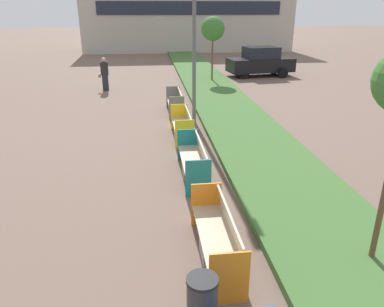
{
  "coord_description": "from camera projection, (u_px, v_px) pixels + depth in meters",
  "views": [
    {
      "loc": [
        -0.17,
        1.25,
        4.27
      ],
      "look_at": [
        0.9,
        10.49,
        0.6
      ],
      "focal_mm": 35.0,
      "sensor_mm": 36.0,
      "label": 1
    }
  ],
  "objects": [
    {
      "name": "street_lamp_post",
      "position": [
        194.0,
        4.0,
        13.24
      ],
      "size": [
        0.24,
        0.44,
        7.9
      ],
      "color": "#56595B",
      "rests_on": "ground"
    },
    {
      "name": "sapling_tree_far",
      "position": [
        213.0,
        29.0,
        21.33
      ],
      "size": [
        1.36,
        1.36,
        3.77
      ],
      "color": "brown",
      "rests_on": "ground"
    },
    {
      "name": "bench_teal_frame",
      "position": [
        194.0,
        163.0,
        9.97
      ],
      "size": [
        0.65,
        2.39,
        0.94
      ],
      "color": "gray",
      "rests_on": "ground"
    },
    {
      "name": "bench_yellow_frame",
      "position": [
        183.0,
        128.0,
        12.9
      ],
      "size": [
        0.65,
        2.11,
        0.94
      ],
      "color": "gray",
      "rests_on": "ground"
    },
    {
      "name": "building_backdrop",
      "position": [
        187.0,
        12.0,
        37.9
      ],
      "size": [
        20.62,
        5.98,
        7.5
      ],
      "color": "#B2AD9E",
      "rests_on": "ground"
    },
    {
      "name": "bench_orange_frame",
      "position": [
        218.0,
        240.0,
        6.69
      ],
      "size": [
        0.65,
        2.33,
        0.94
      ],
      "color": "gray",
      "rests_on": "ground"
    },
    {
      "name": "pedestrian_walking",
      "position": [
        105.0,
        74.0,
        20.03
      ],
      "size": [
        0.53,
        0.24,
        1.76
      ],
      "color": "#232633",
      "rests_on": "ground"
    },
    {
      "name": "parked_car_distant",
      "position": [
        260.0,
        62.0,
        24.28
      ],
      "size": [
        4.39,
        2.29,
        1.86
      ],
      "rotation": [
        0.0,
        0.0,
        0.13
      ],
      "color": "black",
      "rests_on": "ground"
    },
    {
      "name": "planter_grass_strip",
      "position": [
        259.0,
        148.0,
        11.82
      ],
      "size": [
        2.8,
        120.0,
        0.18
      ],
      "color": "#426B33",
      "rests_on": "ground"
    },
    {
      "name": "bench_grey_frame",
      "position": [
        176.0,
        104.0,
        15.98
      ],
      "size": [
        0.65,
        2.07,
        0.94
      ],
      "color": "gray",
      "rests_on": "ground"
    }
  ]
}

